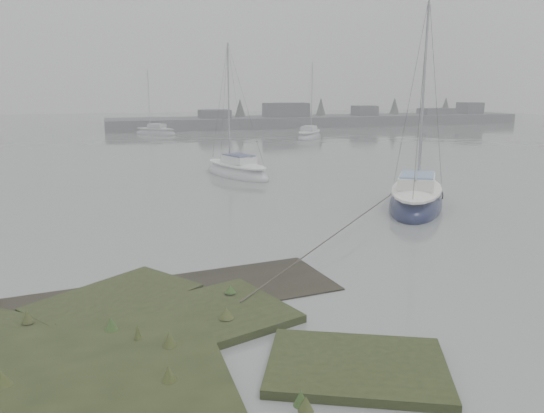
% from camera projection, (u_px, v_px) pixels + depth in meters
% --- Properties ---
extents(ground, '(160.00, 160.00, 0.00)m').
position_uv_depth(ground, '(164.00, 163.00, 38.74)').
color(ground, slate).
rests_on(ground, ground).
extents(far_shoreline, '(60.00, 8.00, 4.15)m').
position_uv_depth(far_shoreline, '(329.00, 120.00, 76.05)').
color(far_shoreline, '#4C4F51').
rests_on(far_shoreline, ground).
extents(sailboat_main, '(6.13, 7.31, 10.25)m').
position_uv_depth(sailboat_main, '(416.00, 200.00, 24.73)').
color(sailboat_main, black).
rests_on(sailboat_main, ground).
extents(sailboat_white, '(4.06, 6.52, 8.75)m').
position_uv_depth(sailboat_white, '(237.00, 172.00, 33.32)').
color(sailboat_white, silver).
rests_on(sailboat_white, ground).
extents(sailboat_far_b, '(5.26, 6.18, 8.70)m').
position_uv_depth(sailboat_far_b, '(309.00, 136.00, 57.45)').
color(sailboat_far_b, '#B4B9BD').
rests_on(sailboat_far_b, ground).
extents(sailboat_far_c, '(5.34, 5.31, 8.00)m').
position_uv_depth(sailboat_far_c, '(155.00, 132.00, 62.07)').
color(sailboat_far_c, '#A0A4A8').
rests_on(sailboat_far_c, ground).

